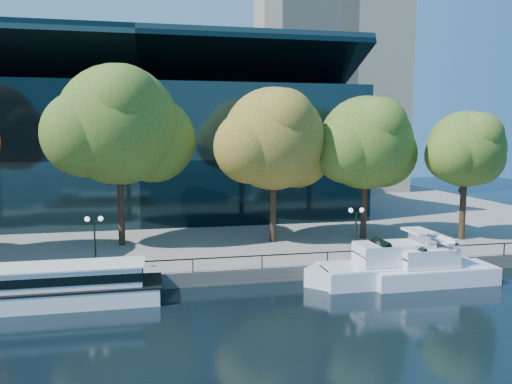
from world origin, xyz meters
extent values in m
plane|color=black|center=(0.00, 0.00, 0.00)|extent=(160.00, 160.00, 0.00)
cube|color=slate|center=(0.00, 36.50, 0.50)|extent=(90.00, 67.00, 1.00)
cube|color=#47443F|center=(0.00, 3.05, 0.50)|extent=(90.00, 0.25, 1.00)
cube|color=black|center=(0.00, 3.25, 1.95)|extent=(88.20, 0.08, 0.08)
cube|color=black|center=(0.00, 3.25, 1.45)|extent=(0.07, 0.07, 0.90)
cube|color=black|center=(-4.00, 32.00, 8.00)|extent=(50.00, 24.00, 16.00)
cube|color=black|center=(-4.00, 28.00, 17.50)|extent=(50.00, 17.14, 7.86)
cube|color=tan|center=(28.00, 55.00, 32.50)|extent=(22.00, 22.00, 65.00)
cube|color=white|center=(-9.55, 1.17, 0.57)|extent=(14.40, 3.50, 1.13)
cube|color=black|center=(-9.55, 1.17, 1.15)|extent=(14.68, 3.57, 0.12)
cube|color=white|center=(-9.03, 1.17, 1.80)|extent=(11.23, 2.87, 1.23)
cube|color=black|center=(-9.03, 1.17, 1.85)|extent=(11.37, 2.94, 0.57)
cube|color=white|center=(-9.03, 1.17, 2.47)|extent=(11.52, 3.01, 0.10)
cube|color=silver|center=(14.81, 1.18, 0.67)|extent=(11.80, 3.37, 1.35)
cube|color=silver|center=(8.91, 1.18, 0.67)|extent=(2.58, 2.58, 1.35)
cube|color=silver|center=(14.81, 1.18, 1.37)|extent=(11.57, 3.30, 0.09)
cube|color=silver|center=(14.22, 1.18, 2.19)|extent=(5.31, 2.53, 1.46)
cube|color=black|center=(12.69, 1.18, 2.30)|extent=(2.32, 2.43, 1.84)
cube|color=silver|center=(16.23, 1.18, 3.26)|extent=(0.28, 2.63, 0.90)
cube|color=silver|center=(16.23, 1.18, 3.71)|extent=(1.57, 2.63, 0.17)
cube|color=silver|center=(16.90, 0.35, 0.61)|extent=(9.22, 2.87, 1.23)
cube|color=silver|center=(12.29, 0.35, 0.61)|extent=(2.26, 2.26, 1.23)
cube|color=silver|center=(16.90, 0.35, 1.25)|extent=(9.03, 2.81, 0.08)
cube|color=silver|center=(16.43, 0.35, 2.00)|extent=(4.15, 2.15, 1.33)
cube|color=black|center=(15.24, 0.35, 2.10)|extent=(1.87, 2.07, 1.55)
cube|color=silver|center=(18.00, 0.35, 2.97)|extent=(0.26, 2.24, 0.82)
cube|color=silver|center=(18.00, 0.35, 3.07)|extent=(1.43, 2.24, 0.15)
cylinder|color=black|center=(-5.43, 13.17, 5.19)|extent=(0.56, 0.56, 8.38)
cylinder|color=black|center=(-4.93, 13.37, 8.48)|extent=(1.29, 1.98, 4.18)
cylinder|color=black|center=(-5.83, 12.87, 8.18)|extent=(1.18, 1.35, 3.74)
sphere|color=#3D5A1C|center=(-5.43, 13.17, 11.47)|extent=(10.29, 10.29, 10.29)
sphere|color=#3D5A1C|center=(-2.60, 14.71, 10.19)|extent=(7.72, 7.72, 7.72)
sphere|color=#3D5A1C|center=(-8.00, 12.14, 10.70)|extent=(7.20, 7.20, 7.20)
sphere|color=#3D5A1C|center=(-4.91, 11.11, 13.28)|extent=(6.17, 6.17, 6.17)
cylinder|color=black|center=(7.87, 11.79, 4.71)|extent=(0.56, 0.56, 7.41)
cylinder|color=black|center=(8.37, 11.99, 7.62)|extent=(1.18, 1.79, 3.71)
cylinder|color=black|center=(7.47, 11.49, 7.35)|extent=(1.09, 1.23, 3.32)
sphere|color=brown|center=(7.87, 11.79, 10.26)|extent=(9.07, 9.07, 9.07)
sphere|color=brown|center=(10.36, 13.15, 9.13)|extent=(6.80, 6.80, 6.80)
sphere|color=brown|center=(5.60, 10.89, 9.58)|extent=(6.35, 6.35, 6.35)
sphere|color=brown|center=(8.32, 9.98, 11.85)|extent=(5.44, 5.44, 5.44)
cylinder|color=black|center=(16.53, 11.62, 4.56)|extent=(0.56, 0.56, 7.12)
cylinder|color=black|center=(17.03, 11.82, 7.35)|extent=(1.15, 1.73, 3.57)
cylinder|color=black|center=(16.13, 11.32, 7.10)|extent=(1.06, 1.19, 3.19)
sphere|color=#3D5A1C|center=(16.53, 11.62, 9.90)|extent=(8.54, 8.54, 8.54)
sphere|color=#3D5A1C|center=(18.87, 12.90, 8.83)|extent=(6.40, 6.40, 6.40)
sphere|color=#3D5A1C|center=(14.39, 10.77, 9.26)|extent=(5.98, 5.98, 5.98)
sphere|color=#3D5A1C|center=(16.95, 9.92, 11.39)|extent=(5.12, 5.12, 5.12)
cylinder|color=black|center=(25.25, 9.35, 4.34)|extent=(0.56, 0.56, 6.68)
cylinder|color=black|center=(25.75, 9.55, 6.96)|extent=(1.10, 1.64, 3.35)
cylinder|color=black|center=(24.85, 9.05, 6.73)|extent=(1.01, 1.14, 3.00)
sphere|color=#3D5A1C|center=(25.25, 9.35, 9.35)|extent=(6.89, 6.89, 6.89)
sphere|color=#3D5A1C|center=(27.15, 10.38, 8.49)|extent=(5.17, 5.17, 5.17)
sphere|color=#3D5A1C|center=(23.53, 8.66, 8.83)|extent=(4.82, 4.82, 4.82)
sphere|color=#3D5A1C|center=(25.60, 7.97, 10.56)|extent=(4.14, 4.14, 4.14)
cylinder|color=black|center=(-6.71, 4.50, 2.80)|extent=(0.14, 0.14, 3.60)
cube|color=black|center=(-6.71, 4.50, 4.65)|extent=(0.90, 0.06, 0.06)
sphere|color=white|center=(-7.16, 4.50, 4.85)|extent=(0.36, 0.36, 0.36)
sphere|color=white|center=(-6.26, 4.50, 4.85)|extent=(0.36, 0.36, 0.36)
cylinder|color=black|center=(12.74, 4.50, 2.80)|extent=(0.14, 0.14, 3.60)
cube|color=black|center=(12.74, 4.50, 4.65)|extent=(0.90, 0.06, 0.06)
sphere|color=white|center=(12.29, 4.50, 4.85)|extent=(0.36, 0.36, 0.36)
sphere|color=white|center=(13.19, 4.50, 4.85)|extent=(0.36, 0.36, 0.36)
camera|label=1|loc=(-2.53, -31.27, 10.80)|focal=35.00mm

